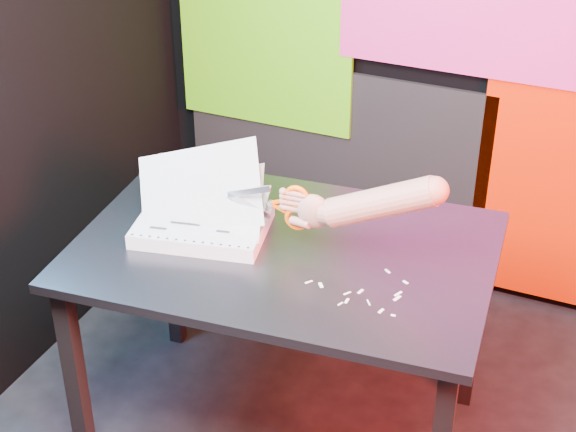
% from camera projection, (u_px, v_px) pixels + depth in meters
% --- Properties ---
extents(room, '(3.01, 3.01, 2.71)m').
position_uv_depth(room, '(426.00, 150.00, 1.81)').
color(room, black).
rests_on(room, ground).
extents(backdrop, '(2.88, 0.05, 2.08)m').
position_uv_depth(backdrop, '(548.00, 83.00, 3.14)').
color(backdrop, red).
rests_on(backdrop, ground).
extents(work_table, '(1.29, 0.93, 0.75)m').
position_uv_depth(work_table, '(285.00, 271.00, 2.65)').
color(work_table, black).
rests_on(work_table, ground).
extents(printout_stack, '(0.46, 0.36, 0.29)m').
position_uv_depth(printout_stack, '(203.00, 223.00, 2.66)').
color(printout_stack, white).
rests_on(printout_stack, work_table).
extents(scissors, '(0.26, 0.02, 0.15)m').
position_uv_depth(scissors, '(291.00, 207.00, 2.54)').
color(scissors, silver).
rests_on(scissors, printout_stack).
extents(hand_forearm, '(0.47, 0.10, 0.23)m').
position_uv_depth(hand_forearm, '(369.00, 203.00, 2.44)').
color(hand_forearm, '#BA6E62').
rests_on(hand_forearm, work_table).
extents(paper_clippings, '(0.28, 0.22, 0.00)m').
position_uv_depth(paper_clippings, '(366.00, 293.00, 2.40)').
color(paper_clippings, silver).
rests_on(paper_clippings, work_table).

